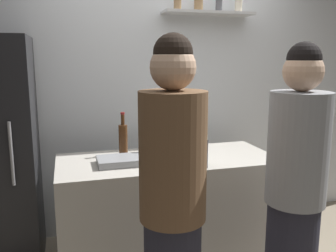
{
  "coord_description": "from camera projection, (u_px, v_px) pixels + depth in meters",
  "views": [
    {
      "loc": [
        -0.91,
        -2.07,
        1.63
      ],
      "look_at": [
        -0.18,
        0.49,
        1.13
      ],
      "focal_mm": 38.52,
      "sensor_mm": 36.0,
      "label": 1
    }
  ],
  "objects": [
    {
      "name": "counter",
      "position": [
        168.0,
        212.0,
        2.84
      ],
      "size": [
        1.66,
        0.73,
        0.88
      ],
      "primitive_type": "cube",
      "color": "#B7B2A8",
      "rests_on": "ground"
    },
    {
      "name": "utensil_holder",
      "position": [
        185.0,
        152.0,
        2.71
      ],
      "size": [
        0.1,
        0.1,
        0.21
      ],
      "color": "#B2B2B7",
      "rests_on": "counter"
    },
    {
      "name": "back_wall_assembly",
      "position": [
        165.0,
        93.0,
        3.45
      ],
      "size": [
        4.8,
        0.32,
        2.6
      ],
      "color": "white",
      "rests_on": "ground"
    },
    {
      "name": "person_brown_jacket",
      "position": [
        173.0,
        209.0,
        1.84
      ],
      "size": [
        0.34,
        0.34,
        1.75
      ],
      "rotation": [
        0.0,
        0.0,
        4.18
      ],
      "color": "#262633",
      "rests_on": "ground"
    },
    {
      "name": "baking_pan",
      "position": [
        121.0,
        161.0,
        2.59
      ],
      "size": [
        0.34,
        0.24,
        0.05
      ],
      "primitive_type": "cube",
      "color": "gray",
      "rests_on": "counter"
    },
    {
      "name": "wine_bottle_amber_glass",
      "position": [
        123.0,
        138.0,
        2.85
      ],
      "size": [
        0.07,
        0.07,
        0.34
      ],
      "color": "#472814",
      "rests_on": "counter"
    },
    {
      "name": "wine_bottle_dark_glass",
      "position": [
        203.0,
        152.0,
        2.5
      ],
      "size": [
        0.07,
        0.07,
        0.31
      ],
      "color": "black",
      "rests_on": "counter"
    },
    {
      "name": "wine_bottle_pale_glass",
      "position": [
        202.0,
        148.0,
        2.61
      ],
      "size": [
        0.08,
        0.08,
        0.3
      ],
      "color": "#B2BFB2",
      "rests_on": "counter"
    },
    {
      "name": "person_grey_hoodie",
      "position": [
        295.0,
        195.0,
        2.08
      ],
      "size": [
        0.34,
        0.34,
        1.72
      ],
      "rotation": [
        0.0,
        0.0,
        4.41
      ],
      "color": "#262633",
      "rests_on": "ground"
    },
    {
      "name": "water_bottle_plastic",
      "position": [
        152.0,
        145.0,
        2.79
      ],
      "size": [
        0.1,
        0.1,
        0.21
      ],
      "color": "silver",
      "rests_on": "counter"
    }
  ]
}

